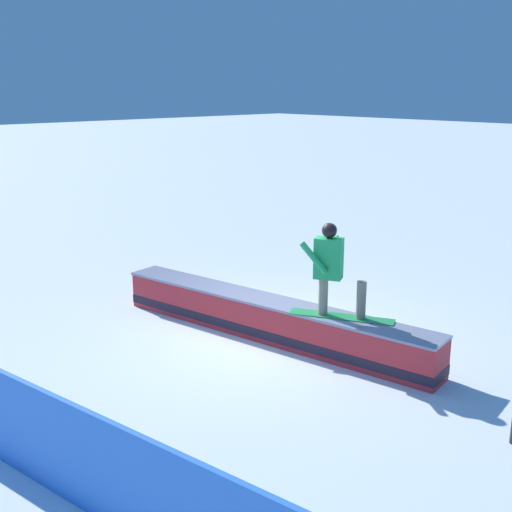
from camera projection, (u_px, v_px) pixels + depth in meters
name	position (u px, v px, depth m)	size (l,w,h in m)	color
ground_plane	(269.00, 337.00, 10.36)	(120.00, 120.00, 0.00)	white
grind_box	(269.00, 320.00, 10.29)	(5.81, 1.60, 0.65)	red
snowboarder	(332.00, 267.00, 9.28)	(1.49, 0.97, 1.41)	green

